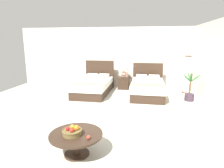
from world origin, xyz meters
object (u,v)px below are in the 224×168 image
at_px(potted_palm, 189,93).
at_px(loose_apple, 88,137).
at_px(vase, 127,75).
at_px(bed_near_window, 94,86).
at_px(nightstand, 124,83).
at_px(bed_near_corner, 147,88).
at_px(table_lamp, 124,71).
at_px(coffee_table, 76,138).
at_px(floor_lamp_corner, 187,74).
at_px(fruit_bowl, 72,131).

bearing_deg(potted_palm, loose_apple, -121.73).
bearing_deg(vase, bed_near_window, -145.25).
bearing_deg(nightstand, bed_near_corner, -41.92).
height_order(nightstand, table_lamp, table_lamp).
bearing_deg(loose_apple, vase, 88.28).
bearing_deg(nightstand, table_lamp, 90.00).
height_order(table_lamp, potted_palm, potted_palm).
distance_m(bed_near_corner, coffee_table, 4.29).
bearing_deg(floor_lamp_corner, bed_near_window, -169.20).
distance_m(table_lamp, coffee_table, 5.03).
bearing_deg(floor_lamp_corner, coffee_table, -119.76).
bearing_deg(bed_near_corner, nightstand, 138.08).
distance_m(fruit_bowl, loose_apple, 0.33).
relative_size(nightstand, table_lamp, 1.28).
bearing_deg(floor_lamp_corner, table_lamp, 174.93).
height_order(loose_apple, floor_lamp_corner, floor_lamp_corner).
xyz_separation_m(bed_near_window, coffee_table, (0.77, -4.11, 0.03)).
distance_m(vase, potted_palm, 2.58).
height_order(fruit_bowl, loose_apple, fruit_bowl).
xyz_separation_m(vase, loose_apple, (-0.15, -5.10, -0.17)).
xyz_separation_m(bed_near_corner, vase, (-0.84, 0.83, 0.32)).
bearing_deg(coffee_table, fruit_bowl, -128.63).
bearing_deg(bed_near_window, loose_apple, -76.37).
relative_size(coffee_table, floor_lamp_corner, 0.64).
height_order(table_lamp, fruit_bowl, table_lamp).
bearing_deg(vase, table_lamp, 156.12).
bearing_deg(vase, coffee_table, -94.88).
distance_m(bed_near_window, fruit_bowl, 4.24).
relative_size(table_lamp, fruit_bowl, 1.20).
bearing_deg(table_lamp, floor_lamp_corner, -5.07).
xyz_separation_m(nightstand, table_lamp, (0.00, 0.02, 0.52)).
relative_size(coffee_table, fruit_bowl, 2.71).
relative_size(bed_near_corner, loose_apple, 29.59).
xyz_separation_m(table_lamp, floor_lamp_corner, (2.45, -0.22, -0.06)).
distance_m(vase, floor_lamp_corner, 2.32).
distance_m(bed_near_corner, potted_palm, 1.45).
bearing_deg(floor_lamp_corner, vase, 176.11).
bearing_deg(coffee_table, nightstand, 86.71).
relative_size(nightstand, potted_palm, 0.53).
height_order(nightstand, fruit_bowl, fruit_bowl).
relative_size(bed_near_window, potted_palm, 2.22).
bearing_deg(potted_palm, floor_lamp_corner, 85.24).
xyz_separation_m(bed_near_corner, table_lamp, (-0.97, 0.89, 0.48)).
xyz_separation_m(bed_near_window, floor_lamp_corner, (3.50, 0.67, 0.43)).
bearing_deg(bed_near_corner, fruit_bowl, -107.40).
height_order(vase, fruit_bowl, vase).
height_order(nightstand, vase, vase).
relative_size(bed_near_corner, fruit_bowl, 6.11).
bearing_deg(nightstand, fruit_bowl, -93.76).
bearing_deg(table_lamp, vase, -23.88).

